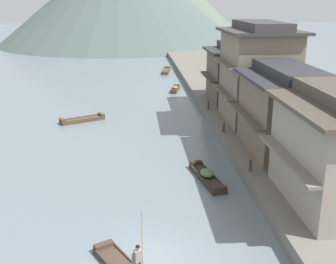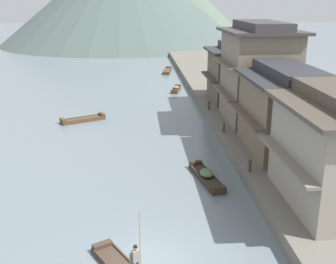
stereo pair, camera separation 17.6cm
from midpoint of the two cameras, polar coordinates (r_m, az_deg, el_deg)
name	(u,v)px [view 1 (the left image)]	position (r m, az deg, el deg)	size (l,w,h in m)	color
ground_plane	(151,260)	(20.21, -2.55, -16.88)	(400.00, 400.00, 0.00)	slate
riverbank_right	(273,98)	(50.48, 13.88, 4.45)	(18.00, 110.00, 0.85)	#6B665B
boatman_person	(138,257)	(17.89, -4.37, -16.53)	(0.47, 0.44, 3.04)	black
boat_moored_nearest	(175,89)	(54.92, 0.86, 5.82)	(1.66, 3.85, 0.69)	brown
boat_moored_second	(82,120)	(41.99, -11.60, 1.65)	(4.32, 2.96, 0.54)	brown
boat_moored_third	(207,176)	(28.03, 5.10, -6.00)	(1.83, 4.81, 0.74)	#33281E
boat_moored_far	(166,71)	(69.49, -0.36, 8.23)	(1.96, 5.91, 0.50)	brown
house_waterfront_second	(286,110)	(31.32, 15.48, 2.90)	(6.26, 8.22, 6.14)	#75604C
house_waterfront_tall	(258,73)	(38.56, 11.90, 7.80)	(6.58, 8.12, 8.74)	#7F705B
house_waterfront_narrow	(239,73)	(46.32, 9.39, 7.90)	(7.02, 7.54, 6.14)	brown
mooring_post_dock_near	(250,165)	(27.57, 10.86, -4.45)	(0.20, 0.20, 0.79)	#473828
mooring_post_dock_mid	(223,127)	(35.29, 7.36, 0.62)	(0.20, 0.20, 0.76)	#473828
mooring_post_dock_far	(208,105)	(42.33, 5.35, 3.59)	(0.20, 0.20, 0.83)	#473828
hill_far_centre	(175,2)	(142.45, 0.89, 17.12)	(43.09, 43.09, 20.66)	#5B6B5B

